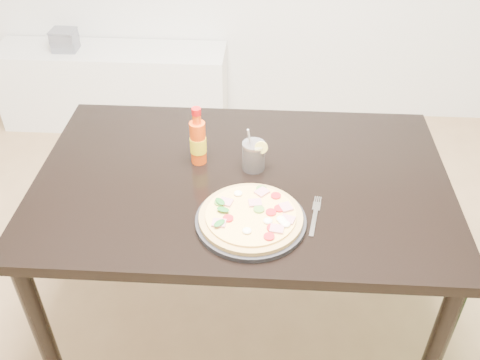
# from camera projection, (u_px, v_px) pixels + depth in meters

# --- Properties ---
(dining_table) EXTENTS (1.40, 0.90, 0.75)m
(dining_table) POSITION_uv_depth(u_px,v_px,m) (242.00, 196.00, 1.86)
(dining_table) COLOR black
(dining_table) RESTS_ON ground
(plate) EXTENTS (0.34, 0.34, 0.02)m
(plate) POSITION_uv_depth(u_px,v_px,m) (251.00, 221.00, 1.62)
(plate) COLOR black
(plate) RESTS_ON dining_table
(pizza) EXTENTS (0.32, 0.32, 0.03)m
(pizza) POSITION_uv_depth(u_px,v_px,m) (252.00, 216.00, 1.61)
(pizza) COLOR tan
(pizza) RESTS_ON plate
(hot_sauce_bottle) EXTENTS (0.06, 0.06, 0.21)m
(hot_sauce_bottle) POSITION_uv_depth(u_px,v_px,m) (198.00, 141.00, 1.83)
(hot_sauce_bottle) COLOR #E2460D
(hot_sauce_bottle) RESTS_ON dining_table
(cola_cup) EXTENTS (0.09, 0.08, 0.17)m
(cola_cup) POSITION_uv_depth(u_px,v_px,m) (254.00, 156.00, 1.82)
(cola_cup) COLOR black
(cola_cup) RESTS_ON dining_table
(fork) EXTENTS (0.05, 0.19, 0.00)m
(fork) POSITION_uv_depth(u_px,v_px,m) (315.00, 215.00, 1.66)
(fork) COLOR silver
(fork) RESTS_ON dining_table
(media_console) EXTENTS (1.40, 0.34, 0.50)m
(media_console) POSITION_uv_depth(u_px,v_px,m) (115.00, 87.00, 3.36)
(media_console) COLOR white
(media_console) RESTS_ON ground
(cd_stack) EXTENTS (0.14, 0.12, 0.13)m
(cd_stack) POSITION_uv_depth(u_px,v_px,m) (64.00, 40.00, 3.17)
(cd_stack) COLOR slate
(cd_stack) RESTS_ON media_console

